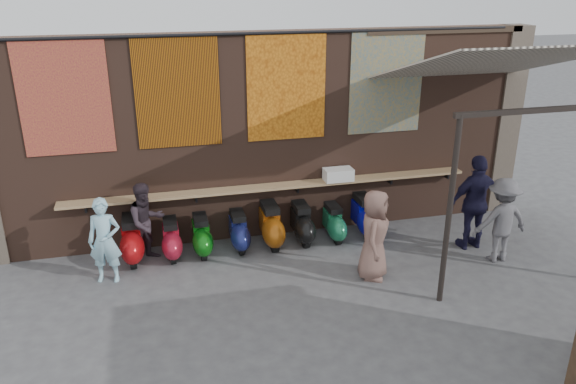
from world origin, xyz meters
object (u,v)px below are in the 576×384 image
object	(u,v)px
scooter_stool_4	(271,226)
diner_left	(105,241)
shelf_box	(338,174)
shopper_grey	(501,220)
scooter_stool_1	(171,240)
shopper_navy	(476,203)
scooter_stool_7	(364,216)
scooter_stool_5	(302,224)
scooter_stool_2	(202,236)
scooter_stool_3	(239,231)
shopper_tan	(374,235)
scooter_stool_0	(132,240)
diner_right	(146,222)
scooter_stool_6	(334,223)

from	to	relation	value
scooter_stool_4	diner_left	distance (m)	3.10
shelf_box	shopper_grey	size ratio (longest dim) A/B	0.36
scooter_stool_1	shelf_box	bearing A→B (deg)	5.35
shopper_navy	scooter_stool_7	bearing A→B (deg)	-31.02
shelf_box	scooter_stool_7	distance (m)	1.01
scooter_stool_5	shopper_navy	size ratio (longest dim) A/B	0.44
scooter_stool_1	scooter_stool_2	xyz separation A→B (m)	(0.56, -0.00, 0.01)
scooter_stool_5	diner_left	xyz separation A→B (m)	(-3.64, -0.62, 0.37)
shelf_box	diner_left	world-z (taller)	diner_left
scooter_stool_1	shopper_navy	xyz separation A→B (m)	(5.65, -1.00, 0.57)
scooter_stool_7	scooter_stool_1	bearing A→B (deg)	-179.63
scooter_stool_1	scooter_stool_3	world-z (taller)	scooter_stool_3
scooter_stool_2	scooter_stool_3	world-z (taller)	scooter_stool_2
scooter_stool_1	shopper_tan	world-z (taller)	shopper_tan
scooter_stool_3	diner_left	distance (m)	2.50
diner_left	scooter_stool_0	bearing A→B (deg)	66.84
diner_right	shopper_navy	distance (m)	6.15
diner_right	shopper_navy	world-z (taller)	shopper_navy
scooter_stool_4	shopper_tan	size ratio (longest dim) A/B	0.55
scooter_stool_5	scooter_stool_6	size ratio (longest dim) A/B	1.09
scooter_stool_4	scooter_stool_6	size ratio (longest dim) A/B	1.18
diner_left	shopper_navy	bearing A→B (deg)	6.91
scooter_stool_2	shopper_grey	distance (m)	5.53
shelf_box	diner_left	distance (m)	4.58
scooter_stool_2	scooter_stool_5	distance (m)	1.97
scooter_stool_2	diner_left	world-z (taller)	diner_left
scooter_stool_5	shopper_tan	bearing A→B (deg)	-63.02
scooter_stool_1	shopper_tan	size ratio (longest dim) A/B	0.47
scooter_stool_5	scooter_stool_7	xyz separation A→B (m)	(1.31, -0.01, 0.02)
scooter_stool_1	scooter_stool_3	distance (m)	1.27
scooter_stool_1	diner_right	size ratio (longest dim) A/B	0.51
scooter_stool_1	shopper_navy	world-z (taller)	shopper_navy
scooter_stool_4	scooter_stool_7	xyz separation A→B (m)	(1.93, -0.00, -0.01)
scooter_stool_4	shopper_grey	bearing A→B (deg)	-22.03
scooter_stool_7	shopper_navy	world-z (taller)	shopper_navy
scooter_stool_4	scooter_stool_6	bearing A→B (deg)	-1.88
scooter_stool_4	scooter_stool_5	distance (m)	0.63
scooter_stool_2	shopper_tan	bearing A→B (deg)	-29.61
shopper_navy	shopper_tan	distance (m)	2.37
scooter_stool_1	diner_right	bearing A→B (deg)	178.18
scooter_stool_3	scooter_stool_7	bearing A→B (deg)	-0.26
scooter_stool_2	scooter_stool_7	xyz separation A→B (m)	(3.27, 0.03, 0.04)
scooter_stool_4	shopper_tan	xyz separation A→B (m)	(1.45, -1.62, 0.39)
scooter_stool_0	scooter_stool_3	xyz separation A→B (m)	(1.98, 0.00, -0.05)
diner_right	scooter_stool_5	bearing A→B (deg)	-29.71
scooter_stool_4	scooter_stool_0	bearing A→B (deg)	179.89
shopper_navy	shopper_grey	distance (m)	0.62
shelf_box	scooter_stool_7	xyz separation A→B (m)	(0.48, -0.29, -0.84)
scooter_stool_4	scooter_stool_5	bearing A→B (deg)	0.59
scooter_stool_4	diner_left	bearing A→B (deg)	-168.49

